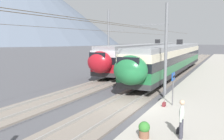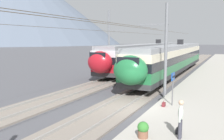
{
  "view_description": "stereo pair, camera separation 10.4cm",
  "coord_description": "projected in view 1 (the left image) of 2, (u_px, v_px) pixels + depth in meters",
  "views": [
    {
      "loc": [
        -13.92,
        -5.42,
        4.58
      ],
      "look_at": [
        3.09,
        3.1,
        2.1
      ],
      "focal_mm": 37.99,
      "sensor_mm": 36.0,
      "label": 1
    },
    {
      "loc": [
        -13.87,
        -5.52,
        4.58
      ],
      "look_at": [
        3.09,
        3.1,
        2.1
      ],
      "focal_mm": 37.99,
      "sensor_mm": 36.0,
      "label": 2
    }
  ],
  "objects": [
    {
      "name": "ground_plane",
      "position": [
        133.0,
        110.0,
        15.34
      ],
      "size": [
        400.0,
        400.0,
        0.0
      ],
      "primitive_type": "plane",
      "color": "#4C4C51"
    },
    {
      "name": "platform_slab",
      "position": [
        211.0,
        118.0,
        13.25
      ],
      "size": [
        120.0,
        6.92,
        0.36
      ],
      "primitive_type": "cube",
      "color": "#A39E93",
      "rests_on": "ground"
    },
    {
      "name": "track_near",
      "position": [
        117.0,
        107.0,
        15.87
      ],
      "size": [
        120.0,
        3.0,
        0.28
      ],
      "color": "slate",
      "rests_on": "ground"
    },
    {
      "name": "track_far",
      "position": [
        56.0,
        98.0,
        18.14
      ],
      "size": [
        120.0,
        3.0,
        0.28
      ],
      "color": "slate",
      "rests_on": "ground"
    },
    {
      "name": "train_near_platform",
      "position": [
        172.0,
        58.0,
        29.95
      ],
      "size": [
        29.22,
        2.96,
        4.27
      ],
      "color": "#2D2D30",
      "rests_on": "track_near"
    },
    {
      "name": "train_far_track",
      "position": [
        148.0,
        54.0,
        37.67
      ],
      "size": [
        32.72,
        2.95,
        4.27
      ],
      "color": "#2D2D30",
      "rests_on": "track_far"
    },
    {
      "name": "catenary_mast_mid",
      "position": [
        164.0,
        49.0,
        18.28
      ],
      "size": [
        46.51,
        2.45,
        7.31
      ],
      "color": "slate",
      "rests_on": "ground"
    },
    {
      "name": "catenary_mast_far_side",
      "position": [
        110.0,
        42.0,
        29.36
      ],
      "size": [
        46.51,
        2.21,
        8.16
      ],
      "color": "slate",
      "rests_on": "ground"
    },
    {
      "name": "platform_sign",
      "position": [
        173.0,
        81.0,
        15.07
      ],
      "size": [
        0.7,
        0.08,
        2.12
      ],
      "color": "#59595B",
      "rests_on": "platform_slab"
    },
    {
      "name": "passenger_walking",
      "position": [
        182.0,
        117.0,
        10.04
      ],
      "size": [
        0.53,
        0.22,
        1.69
      ],
      "color": "#383842",
      "rests_on": "platform_slab"
    },
    {
      "name": "handbag_beside_passenger",
      "position": [
        179.0,
        131.0,
        10.7
      ],
      "size": [
        0.32,
        0.18,
        0.36
      ],
      "color": "black",
      "rests_on": "platform_slab"
    },
    {
      "name": "handbag_near_sign",
      "position": [
        164.0,
        104.0,
        14.98
      ],
      "size": [
        0.32,
        0.18,
        0.38
      ],
      "color": "maroon",
      "rests_on": "platform_slab"
    },
    {
      "name": "potted_plant_platform_edge",
      "position": [
        144.0,
        129.0,
        10.18
      ],
      "size": [
        0.5,
        0.5,
        0.72
      ],
      "color": "brown",
      "rests_on": "platform_slab"
    },
    {
      "name": "mountain_right_ridge",
      "position": [
        16.0,
        4.0,
        222.8
      ],
      "size": [
        194.34,
        194.34,
        75.55
      ],
      "primitive_type": "cone",
      "color": "#515B6B",
      "rests_on": "ground"
    }
  ]
}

